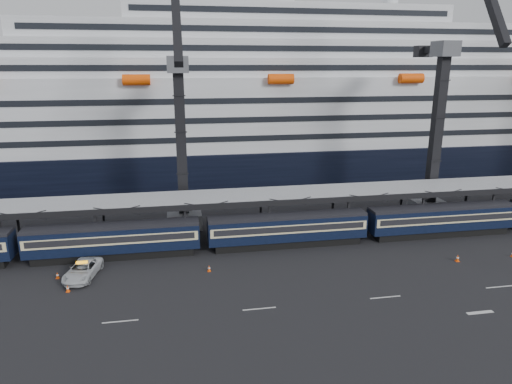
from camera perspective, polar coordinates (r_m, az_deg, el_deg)
ground at (r=49.42m, az=15.97°, el=-10.15°), size 260.00×260.00×0.00m
lane_markings at (r=49.56m, az=27.34°, el=-11.30°), size 111.00×4.27×0.02m
train at (r=55.49m, az=7.34°, el=-4.29°), size 133.05×3.00×4.05m
canopy at (r=59.64m, az=10.58°, el=0.07°), size 130.00×6.25×5.53m
cruise_ship at (r=88.32m, az=2.85°, el=10.01°), size 214.09×28.84×34.00m
crane_dark_near at (r=59.01m, az=-9.37°, el=6.60°), size 4.50×17.75×35.08m
crane_dark_mid at (r=67.88m, az=21.93°, el=8.07°), size 4.50×18.24×39.64m
pickup_truck at (r=50.35m, az=-20.86°, el=-9.11°), size 3.66×6.10×1.58m
traffic_cone_a at (r=51.25m, az=-23.57°, el=-9.52°), size 0.35×0.35×0.69m
traffic_cone_b at (r=48.08m, az=-22.48°, el=-11.06°), size 0.36×0.36×0.72m
traffic_cone_c at (r=48.83m, az=-5.89°, el=-9.46°), size 0.36×0.36×0.72m
traffic_cone_d at (r=55.53m, az=23.89°, el=-7.54°), size 0.41×0.41×0.83m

